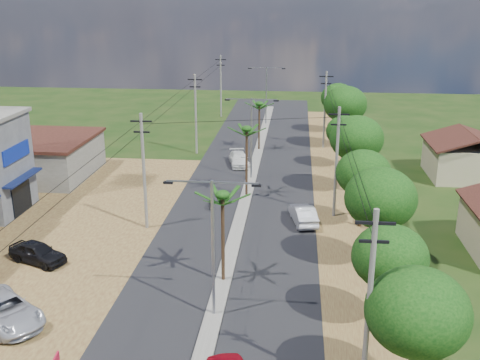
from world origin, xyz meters
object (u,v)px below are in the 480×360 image
at_px(car_white_far, 239,159).
at_px(car_parked_dark, 38,253).
at_px(car_silver_mid, 303,215).
at_px(car_parked_silver, 5,311).

bearing_deg(car_white_far, car_parked_dark, -126.77).
xyz_separation_m(car_silver_mid, car_parked_dark, (-17.71, -8.78, -0.02)).
relative_size(car_white_far, car_parked_dark, 1.08).
bearing_deg(car_silver_mid, car_white_far, -78.51).
distance_m(car_silver_mid, car_parked_dark, 19.77).
height_order(car_white_far, car_parked_dark, car_parked_dark).
bearing_deg(car_silver_mid, car_parked_silver, 32.89).
bearing_deg(car_parked_silver, car_silver_mid, -8.44).
height_order(car_parked_silver, car_parked_dark, car_parked_silver).
bearing_deg(car_parked_dark, car_parked_silver, -146.23).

